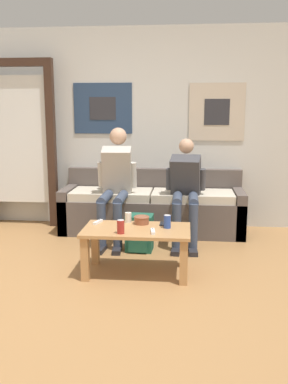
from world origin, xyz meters
The scene contains 15 objects.
ground_plane centered at (0.00, 0.00, 0.00)m, with size 18.00×18.00×0.00m, color #9E7042.
wall_back centered at (0.00, 2.43, 1.28)m, with size 10.00×0.07×2.55m.
door_frame centered at (-1.66, 2.21, 1.20)m, with size 1.00×0.10×2.15m.
couch centered at (0.11, 2.07, 0.29)m, with size 2.25×0.70×0.76m.
coffee_table centered at (0.08, 0.63, 0.35)m, with size 0.99×0.55×0.44m.
person_seated_adult centered at (-0.30, 1.71, 0.72)m, with size 0.47×0.97×1.31m.
person_seated_teen centered at (0.52, 1.70, 0.65)m, with size 0.47×0.91×1.18m.
backpack centered at (0.03, 1.29, 0.19)m, with size 0.30×0.27×0.40m.
ceramic_bowl centered at (0.11, 0.80, 0.48)m, with size 0.15×0.15×0.08m.
pillar_candle centered at (-0.03, 0.84, 0.49)m, with size 0.06×0.06×0.11m.
drink_can_blue centered at (0.36, 0.68, 0.50)m, with size 0.07×0.07×0.12m.
drink_can_red centered at (-0.04, 0.46, 0.50)m, with size 0.07×0.07×0.12m.
game_controller_near_left centered at (-0.32, 0.78, 0.45)m, with size 0.08×0.15×0.03m.
game_controller_near_right centered at (0.24, 0.52, 0.45)m, with size 0.05×0.15×0.03m.
cell_phone centered at (0.32, 0.81, 0.44)m, with size 0.07×0.14×0.01m.
Camera 1 is at (0.52, -3.17, 1.53)m, focal length 40.00 mm.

